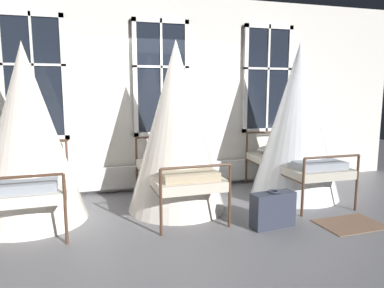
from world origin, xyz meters
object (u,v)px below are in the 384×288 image
at_px(cot_second, 176,129).
at_px(suitcase_dark, 273,210).
at_px(cot_first, 28,137).
at_px(cot_third, 297,123).

distance_m(cot_second, suitcase_dark, 1.69).
bearing_deg(cot_first, cot_third, -91.27).
distance_m(cot_third, suitcase_dark, 1.77).
relative_size(cot_second, cot_third, 0.98).
bearing_deg(suitcase_dark, cot_first, 152.48).
relative_size(cot_third, suitcase_dark, 4.15).
distance_m(cot_second, cot_third, 1.97).
bearing_deg(suitcase_dark, cot_third, 40.89).
xyz_separation_m(cot_second, suitcase_dark, (0.97, -1.03, -0.92)).
bearing_deg(cot_first, cot_second, -93.12).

